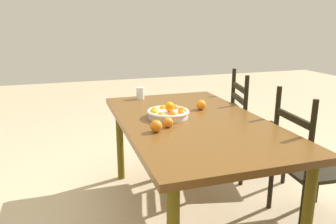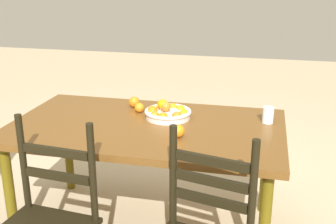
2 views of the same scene
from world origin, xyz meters
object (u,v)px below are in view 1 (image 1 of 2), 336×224
object	(u,v)px
chair_by_cabinet	(253,128)
orange_loose_2	(168,122)
chair_near_window	(309,165)
drinking_glass	(140,93)
orange_loose_1	(201,105)
orange_loose_0	(156,126)
dining_table	(192,129)
fruit_bowl	(168,113)

from	to	relation	value
chair_by_cabinet	orange_loose_2	bearing A→B (deg)	132.73
chair_near_window	drinking_glass	xyz separation A→B (m)	(-1.05, -0.95, 0.36)
chair_by_cabinet	orange_loose_1	size ratio (longest dim) A/B	12.97
chair_near_window	chair_by_cabinet	size ratio (longest dim) A/B	0.98
chair_by_cabinet	orange_loose_2	world-z (taller)	chair_by_cabinet
orange_loose_2	chair_by_cabinet	bearing A→B (deg)	119.63
chair_by_cabinet	orange_loose_0	size ratio (longest dim) A/B	12.93
orange_loose_0	orange_loose_2	size ratio (longest dim) A/B	1.17
chair_near_window	dining_table	bearing A→B (deg)	72.31
chair_near_window	chair_by_cabinet	bearing A→B (deg)	3.27
chair_near_window	orange_loose_0	size ratio (longest dim) A/B	12.71
dining_table	fruit_bowl	distance (m)	0.21
chair_near_window	orange_loose_2	xyz separation A→B (m)	(-0.21, -0.96, 0.34)
orange_loose_1	drinking_glass	world-z (taller)	drinking_glass
orange_loose_1	orange_loose_0	bearing A→B (deg)	-49.29
orange_loose_1	drinking_glass	bearing A→B (deg)	-143.84
dining_table	chair_by_cabinet	world-z (taller)	chair_by_cabinet
orange_loose_0	drinking_glass	distance (m)	0.91
orange_loose_1	orange_loose_2	distance (m)	0.51
chair_near_window	orange_loose_1	distance (m)	0.88
drinking_glass	chair_near_window	bearing A→B (deg)	42.11
dining_table	chair_near_window	size ratio (longest dim) A/B	1.75
orange_loose_0	chair_near_window	bearing A→B (deg)	82.22
fruit_bowl	chair_near_window	bearing A→B (deg)	64.79
fruit_bowl	chair_by_cabinet	bearing A→B (deg)	111.02
chair_near_window	drinking_glass	distance (m)	1.46
fruit_bowl	orange_loose_0	distance (m)	0.32
chair_near_window	orange_loose_0	bearing A→B (deg)	87.63
chair_near_window	fruit_bowl	xyz separation A→B (m)	(-0.42, -0.89, 0.34)
orange_loose_0	chair_by_cabinet	bearing A→B (deg)	120.05
chair_near_window	chair_by_cabinet	xyz separation A→B (m)	(-0.78, 0.03, 0.03)
chair_by_cabinet	drinking_glass	distance (m)	1.07
chair_near_window	orange_loose_1	bearing A→B (deg)	52.04
chair_near_window	chair_by_cabinet	distance (m)	0.78
dining_table	fruit_bowl	xyz separation A→B (m)	(-0.10, -0.14, 0.11)
chair_near_window	orange_loose_0	distance (m)	1.12
orange_loose_0	orange_loose_1	bearing A→B (deg)	130.71
orange_loose_0	dining_table	bearing A→B (deg)	119.33
dining_table	chair_by_cabinet	size ratio (longest dim) A/B	1.72
chair_by_cabinet	orange_loose_2	xyz separation A→B (m)	(0.56, -0.99, 0.31)
chair_by_cabinet	orange_loose_2	size ratio (longest dim) A/B	15.07
orange_loose_0	fruit_bowl	bearing A→B (deg)	148.84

